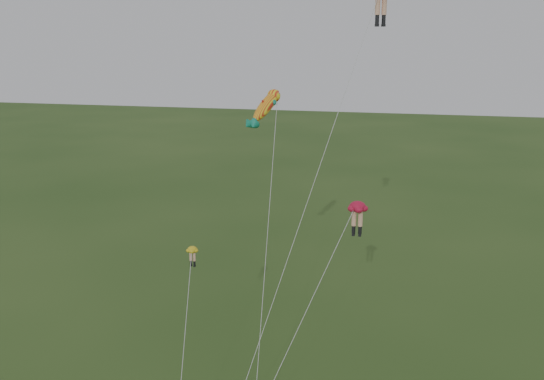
# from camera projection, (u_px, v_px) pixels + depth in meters

# --- Properties ---
(legs_kite_red_high) EXTENTS (7.74, 13.64, 24.70)m
(legs_kite_red_high) POSITION_uv_depth(u_px,v_px,m) (379.00, 2.00, 37.21)
(legs_kite_red_high) COLOR #B01230
(legs_kite_red_high) RESTS_ON ground
(legs_kite_red_mid) EXTENTS (5.86, 11.41, 12.16)m
(legs_kite_red_mid) POSITION_uv_depth(u_px,v_px,m) (355.00, 214.00, 36.00)
(legs_kite_red_mid) COLOR #B01230
(legs_kite_red_mid) RESTS_ON ground
(legs_kite_yellow) EXTENTS (2.48, 9.33, 9.32)m
(legs_kite_yellow) POSITION_uv_depth(u_px,v_px,m) (191.00, 268.00, 36.23)
(legs_kite_yellow) COLOR gold
(legs_kite_yellow) RESTS_ON ground
(fish_kite) EXTENTS (3.00, 12.99, 18.63)m
(fish_kite) POSITION_uv_depth(u_px,v_px,m) (266.00, 107.00, 38.61)
(fish_kite) COLOR yellow
(fish_kite) RESTS_ON ground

